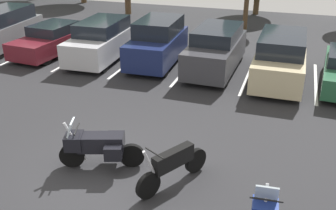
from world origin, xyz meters
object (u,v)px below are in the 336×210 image
motorcycle_touring (98,145)px  car_silver (101,41)px  car_grey (4,29)px  car_champagne (280,58)px  car_maroon (52,40)px  car_navy (158,42)px  car_charcoal (216,50)px  motorcycle_third (173,165)px

motorcycle_touring → car_silver: (-4.06, 7.99, 0.27)m
car_silver → car_grey: bearing=178.4°
car_silver → car_champagne: bearing=-0.6°
car_grey → car_champagne: 13.66m
motorcycle_touring → car_silver: size_ratio=0.49×
car_champagne → car_maroon: bearing=178.8°
car_grey → car_silver: car_grey is taller
car_grey → car_maroon: size_ratio=1.03×
car_maroon → car_navy: (5.39, 0.24, 0.28)m
motorcycle_touring → car_grey: bearing=139.8°
car_silver → car_navy: 2.70m
car_maroon → car_charcoal: size_ratio=0.98×
motorcycle_touring → motorcycle_third: 2.08m
car_grey → car_silver: bearing=-1.6°
car_silver → car_navy: (2.67, 0.38, 0.06)m
motorcycle_third → car_grey: (-11.71, 8.27, 0.44)m
car_charcoal → car_silver: bearing=-177.0°
car_champagne → motorcycle_touring: bearing=-117.0°
motorcycle_third → car_grey: car_grey is taller
car_maroon → car_silver: size_ratio=1.07×
motorcycle_touring → car_maroon: size_ratio=0.46×
car_maroon → motorcycle_third: bearing=-43.0°
car_grey → car_navy: (8.25, 0.22, -0.01)m
car_navy → car_maroon: bearing=-177.5°
car_maroon → car_navy: 5.40m
motorcycle_third → car_silver: 10.17m
motorcycle_third → car_navy: (-3.46, 8.49, 0.43)m
car_navy → car_charcoal: 2.71m
car_navy → car_champagne: size_ratio=0.92×
motorcycle_touring → car_champagne: car_champagne is taller
car_silver → car_champagne: size_ratio=0.92×
car_charcoal → car_maroon: bearing=-179.0°
motorcycle_touring → car_silver: car_silver is taller
car_maroon → car_charcoal: bearing=1.0°
car_grey → car_champagne: (13.66, -0.24, -0.05)m
motorcycle_touring → car_charcoal: car_charcoal is taller
motorcycle_third → car_maroon: size_ratio=0.43×
motorcycle_third → car_champagne: car_champagne is taller
car_champagne → car_charcoal: bearing=172.4°
car_navy → car_charcoal: bearing=-2.1°
car_grey → car_charcoal: 10.95m
car_navy → car_champagne: car_navy is taller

